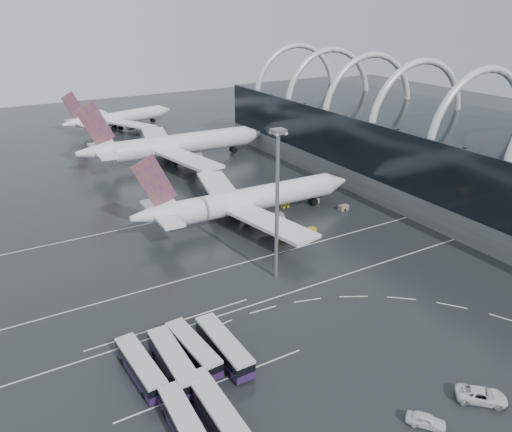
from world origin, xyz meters
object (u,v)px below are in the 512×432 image
gse_cart_belly_b (315,201)px  airliner_gate_c (118,118)px  gse_cart_belly_c (284,235)px  airliner_main (245,201)px  airliner_gate_b (174,146)px  bus_row_near_c (193,349)px  bus_row_far_a (185,424)px  van_curve_b (426,420)px  bus_row_near_a (141,367)px  floodlight_mast (277,188)px  gse_cart_belly_d (344,208)px  gse_cart_belly_e (285,205)px  bus_row_near_b (173,361)px  bus_row_far_b (216,410)px  van_curve_a (481,395)px  gse_cart_belly_a (311,231)px  bus_row_near_d (224,346)px

gse_cart_belly_b → airliner_gate_c: bearing=100.9°
gse_cart_belly_c → gse_cart_belly_b: bearing=36.3°
airliner_main → airliner_gate_b: airliner_gate_b is taller
airliner_gate_c → bus_row_near_c: 149.94m
bus_row_far_a → van_curve_b: size_ratio=2.56×
bus_row_near_a → floodlight_mast: floodlight_mast is taller
bus_row_near_c → gse_cart_belly_d: (55.19, 33.06, -1.04)m
van_curve_b → gse_cart_belly_e: van_curve_b is taller
bus_row_near_b → bus_row_far_b: 11.07m
bus_row_near_a → van_curve_a: bearing=-129.6°
van_curve_b → gse_cart_belly_a: size_ratio=1.93×
gse_cart_belly_c → gse_cart_belly_a: bearing=-10.9°
bus_row_far_a → gse_cart_belly_d: (61.69, 45.44, -0.99)m
floodlight_mast → gse_cart_belly_e: bearing=53.8°
airliner_main → bus_row_far_a: size_ratio=4.63×
floodlight_mast → gse_cart_belly_b: size_ratio=12.36×
airliner_gate_c → bus_row_far_a: 163.45m
bus_row_near_a → van_curve_b: size_ratio=2.65×
floodlight_mast → gse_cart_belly_a: size_ratio=11.45×
gse_cart_belly_a → gse_cart_belly_e: size_ratio=1.26×
van_curve_b → gse_cart_belly_a: bearing=30.1°
bus_row_near_b → airliner_gate_c: bearing=-12.7°
floodlight_mast → airliner_gate_b: bearing=82.0°
gse_cart_belly_a → bus_row_near_c: bearing=-146.9°
van_curve_a → floodlight_mast: bearing=51.4°
bus_row_far_a → van_curve_a: size_ratio=1.91×
airliner_gate_c → gse_cart_belly_e: 105.42m
gse_cart_belly_c → gse_cart_belly_e: bearing=55.9°
airliner_gate_c → bus_row_far_a: airliner_gate_c is taller
airliner_gate_b → van_curve_b: airliner_gate_b is taller
airliner_main → bus_row_near_d: size_ratio=4.25×
airliner_gate_b → gse_cart_belly_a: airliner_gate_b is taller
airliner_gate_b → gse_cart_belly_a: size_ratio=25.27×
bus_row_near_a → bus_row_near_d: bearing=-102.9°
airliner_gate_c → bus_row_far_b: size_ratio=3.71×
bus_row_near_d → gse_cart_belly_e: bus_row_near_d is taller
bus_row_far_b → gse_cart_belly_a: 56.97m
bus_row_far_b → gse_cart_belly_e: size_ratio=6.58×
van_curve_b → bus_row_near_c: bearing=88.4°
airliner_gate_b → van_curve_b: 119.47m
bus_row_near_a → bus_row_near_c: (7.82, -0.08, -0.00)m
bus_row_near_b → floodlight_mast: bearing=-59.8°
airliner_main → gse_cart_belly_b: bearing=2.3°
airliner_main → gse_cart_belly_a: bearing=-57.1°
airliner_gate_c → bus_row_near_a: bearing=-119.3°
airliner_main → bus_row_near_d: (-27.05, -42.00, -3.02)m
bus_row_near_d → gse_cart_belly_b: bus_row_near_d is taller
airliner_gate_b → floodlight_mast: bearing=-96.6°
gse_cart_belly_b → bus_row_far_b: bearing=-135.7°
bus_row_near_c → bus_row_near_d: (4.04, -1.87, 0.12)m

